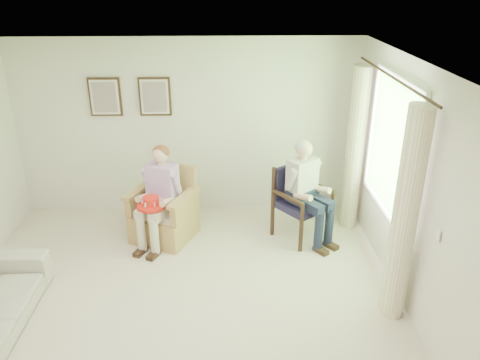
{
  "coord_description": "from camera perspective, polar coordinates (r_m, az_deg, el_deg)",
  "views": [
    {
      "loc": [
        0.56,
        -3.83,
        3.4
      ],
      "look_at": [
        0.72,
        1.42,
        1.05
      ],
      "focal_mm": 35.0,
      "sensor_mm": 36.0,
      "label": 1
    }
  ],
  "objects": [
    {
      "name": "framed_print_left",
      "position": [
        6.96,
        -16.14,
        9.69
      ],
      "size": [
        0.45,
        0.05,
        0.55
      ],
      "color": "#382114",
      "rests_on": "back_wall"
    },
    {
      "name": "floor",
      "position": [
        5.15,
        -7.89,
        -17.46
      ],
      "size": [
        5.5,
        5.5,
        0.0
      ],
      "primitive_type": "plane",
      "color": "beige",
      "rests_on": "ground"
    },
    {
      "name": "ceiling",
      "position": [
        3.96,
        -10.05,
        12.06
      ],
      "size": [
        5.0,
        5.5,
        0.02
      ],
      "primitive_type": "cube",
      "color": "white",
      "rests_on": "back_wall"
    },
    {
      "name": "framed_print_right",
      "position": [
        6.82,
        -10.35,
        9.96
      ],
      "size": [
        0.45,
        0.05,
        0.55
      ],
      "color": "#382114",
      "rests_on": "back_wall"
    },
    {
      "name": "person_dark",
      "position": [
        6.24,
        7.89,
        -0.64
      ],
      "size": [
        0.4,
        0.62,
        1.38
      ],
      "rotation": [
        0.0,
        0.0,
        0.65
      ],
      "color": "#181D35",
      "rests_on": "ground"
    },
    {
      "name": "window",
      "position": [
        5.68,
        18.02,
        4.24
      ],
      "size": [
        0.13,
        2.5,
        1.63
      ],
      "color": "#2D6B23",
      "rests_on": "right_wall"
    },
    {
      "name": "curtain_right",
      "position": [
        6.66,
        13.82,
        3.63
      ],
      "size": [
        0.34,
        0.34,
        2.3
      ],
      "primitive_type": "cylinder",
      "color": "#F6E8C1",
      "rests_on": "ground"
    },
    {
      "name": "right_wall",
      "position": [
        4.78,
        22.47,
        -3.95
      ],
      "size": [
        0.04,
        5.5,
        2.6
      ],
      "primitive_type": "cube",
      "color": "silver",
      "rests_on": "ground"
    },
    {
      "name": "wicker_armchair",
      "position": [
        6.56,
        -9.22,
        -4.33
      ],
      "size": [
        0.77,
        0.77,
        0.99
      ],
      "rotation": [
        0.0,
        0.0,
        -0.42
      ],
      "color": "tan",
      "rests_on": "ground"
    },
    {
      "name": "back_wall",
      "position": [
        6.93,
        -6.31,
        6.31
      ],
      "size": [
        5.0,
        0.04,
        2.6
      ],
      "primitive_type": "cube",
      "color": "silver",
      "rests_on": "ground"
    },
    {
      "name": "red_hat",
      "position": [
        6.13,
        -10.76,
        -2.83
      ],
      "size": [
        0.38,
        0.38,
        0.14
      ],
      "color": "red",
      "rests_on": "person_wicker"
    },
    {
      "name": "person_wicker",
      "position": [
        6.24,
        -9.64,
        -1.22
      ],
      "size": [
        0.4,
        0.62,
        1.33
      ],
      "rotation": [
        0.0,
        0.0,
        -0.42
      ],
      "color": "beige",
      "rests_on": "ground"
    },
    {
      "name": "curtain_left",
      "position": [
        4.96,
        19.44,
        -4.37
      ],
      "size": [
        0.34,
        0.34,
        2.3
      ],
      "primitive_type": "cylinder",
      "color": "#F6E8C1",
      "rests_on": "ground"
    },
    {
      "name": "wood_armchair",
      "position": [
        6.5,
        7.53,
        -2.17
      ],
      "size": [
        0.65,
        0.61,
        0.99
      ],
      "rotation": [
        0.0,
        0.0,
        0.65
      ],
      "color": "black",
      "rests_on": "ground"
    }
  ]
}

